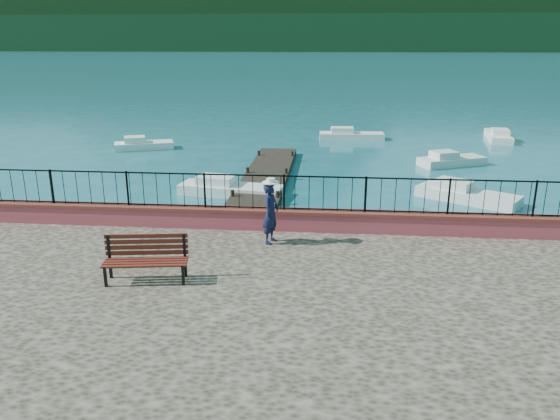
% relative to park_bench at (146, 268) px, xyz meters
% --- Properties ---
extents(ground, '(2000.00, 2000.00, 0.00)m').
position_rel_park_bench_xyz_m(ground, '(3.00, -0.07, -1.50)').
color(ground, '#19596B').
rests_on(ground, ground).
extents(parapet, '(28.00, 0.46, 0.58)m').
position_rel_park_bench_xyz_m(parapet, '(3.00, 3.63, -0.01)').
color(parapet, '#BB434C').
rests_on(parapet, promenade).
extents(railing, '(27.00, 0.05, 0.95)m').
position_rel_park_bench_xyz_m(railing, '(3.00, 3.63, 0.75)').
color(railing, black).
rests_on(railing, parapet).
extents(dock, '(2.00, 16.00, 0.30)m').
position_rel_park_bench_xyz_m(dock, '(1.00, 11.93, -1.35)').
color(dock, '#2D231C').
rests_on(dock, ground).
extents(far_forest, '(900.00, 60.00, 18.00)m').
position_rel_park_bench_xyz_m(far_forest, '(3.00, 299.93, 7.50)').
color(far_forest, black).
rests_on(far_forest, ground).
extents(foothills, '(900.00, 120.00, 44.00)m').
position_rel_park_bench_xyz_m(foothills, '(3.00, 359.93, 20.50)').
color(foothills, black).
rests_on(foothills, ground).
extents(park_bench, '(1.87, 0.84, 1.00)m').
position_rel_park_bench_xyz_m(park_bench, '(0.00, 0.00, 0.00)').
color(park_bench, black).
rests_on(park_bench, promenade).
extents(person, '(0.53, 0.67, 1.60)m').
position_rel_park_bench_xyz_m(person, '(2.45, 2.59, 0.50)').
color(person, '#111633').
rests_on(person, promenade).
extents(hat, '(0.44, 0.44, 0.12)m').
position_rel_park_bench_xyz_m(hat, '(2.45, 2.59, 1.36)').
color(hat, white).
rests_on(hat, person).
extents(boat_0, '(4.50, 2.00, 0.80)m').
position_rel_park_bench_xyz_m(boat_0, '(-0.18, 11.15, -1.10)').
color(boat_0, white).
rests_on(boat_0, ground).
extents(boat_1, '(4.05, 3.30, 0.80)m').
position_rel_park_bench_xyz_m(boat_1, '(9.49, 11.12, -1.10)').
color(boat_1, silver).
rests_on(boat_1, ground).
extents(boat_2, '(3.67, 2.59, 0.80)m').
position_rel_park_bench_xyz_m(boat_2, '(10.21, 17.75, -1.10)').
color(boat_2, silver).
rests_on(boat_2, ground).
extents(boat_3, '(3.62, 2.40, 0.80)m').
position_rel_park_bench_xyz_m(boat_3, '(-7.10, 20.48, -1.10)').
color(boat_3, white).
rests_on(boat_3, ground).
extents(boat_4, '(4.19, 1.45, 0.80)m').
position_rel_park_bench_xyz_m(boat_4, '(5.28, 25.01, -1.10)').
color(boat_4, silver).
rests_on(boat_4, ground).
extents(boat_5, '(1.86, 4.29, 0.80)m').
position_rel_park_bench_xyz_m(boat_5, '(14.77, 25.74, -1.10)').
color(boat_5, white).
rests_on(boat_5, ground).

